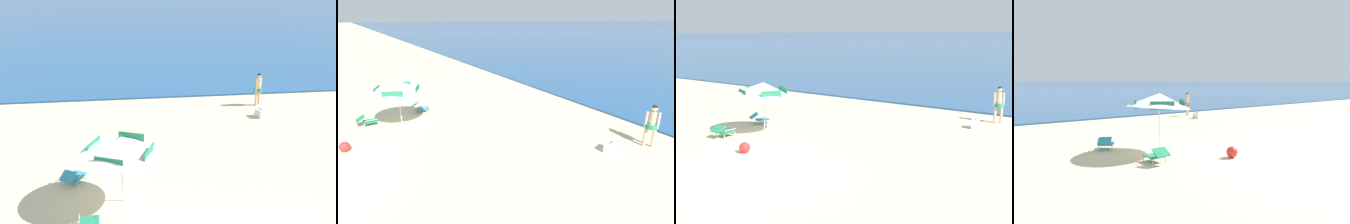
% 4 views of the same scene
% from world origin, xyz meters
% --- Properties ---
extents(beach_umbrella_striped_main, '(3.06, 3.03, 2.28)m').
position_xyz_m(beach_umbrella_striped_main, '(-3.26, 3.86, 1.90)').
color(beach_umbrella_striped_main, silver).
rests_on(beach_umbrella_striped_main, ground).
extents(lounge_chair_under_umbrella, '(0.61, 0.92, 0.52)m').
position_xyz_m(lounge_chair_under_umbrella, '(-4.18, 2.46, 0.27)').
color(lounge_chair_under_umbrella, '#1E7F56').
rests_on(lounge_chair_under_umbrella, ground).
extents(lounge_chair_beside_umbrella, '(0.91, 1.03, 0.52)m').
position_xyz_m(lounge_chair_beside_umbrella, '(-4.90, 5.08, 0.27)').
color(lounge_chair_beside_umbrella, teal).
rests_on(lounge_chair_beside_umbrella, ground).
extents(person_standing_near_shore, '(0.42, 0.42, 1.72)m').
position_xyz_m(person_standing_near_shore, '(3.90, 11.79, 1.00)').
color(person_standing_near_shore, '#D8A87F').
rests_on(person_standing_near_shore, ground).
extents(cooler_box, '(0.49, 0.58, 0.43)m').
position_xyz_m(cooler_box, '(3.46, 10.11, 0.20)').
color(cooler_box, white).
rests_on(cooler_box, ground).
extents(beach_ball, '(0.39, 0.39, 0.39)m').
position_xyz_m(beach_ball, '(-1.75, 1.51, 0.20)').
color(beach_ball, red).
rests_on(beach_ball, ground).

